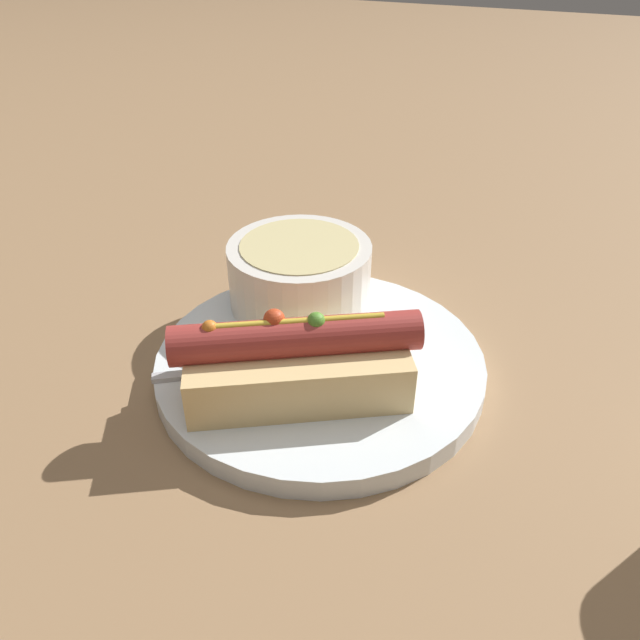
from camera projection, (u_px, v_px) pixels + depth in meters
ground_plane at (320, 372)px, 0.50m from camera, size 4.00×4.00×0.00m
dinner_plate at (320, 364)px, 0.50m from camera, size 0.26×0.26×0.02m
hot_dog at (293, 359)px, 0.44m from camera, size 0.17×0.14×0.07m
soup_bowl at (300, 272)px, 0.54m from camera, size 0.12×0.12×0.06m
spoon at (302, 361)px, 0.48m from camera, size 0.14×0.10×0.01m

